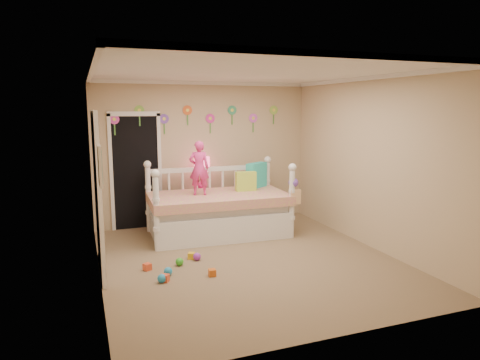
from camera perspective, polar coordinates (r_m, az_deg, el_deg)
name	(u,v)px	position (r m, az deg, el deg)	size (l,w,h in m)	color
floor	(248,260)	(6.24, 1.06, -10.46)	(4.00, 4.50, 0.01)	#7F684C
ceiling	(249,72)	(5.89, 1.14, 14.06)	(4.00, 4.50, 0.01)	white
back_wall	(204,153)	(8.05, -4.75, 3.52)	(4.00, 0.01, 2.60)	tan
left_wall	(95,177)	(5.53, -18.58, 0.37)	(0.01, 4.50, 2.60)	tan
right_wall	(370,163)	(6.91, 16.76, 2.18)	(0.01, 4.50, 2.60)	tan
crown_molding	(249,74)	(5.89, 1.14, 13.77)	(4.00, 4.50, 0.06)	white
daybed	(218,198)	(7.30, -2.88, -2.37)	(2.33, 1.26, 1.27)	white
pillow_turquoise	(257,175)	(7.83, 2.19, 0.64)	(0.45, 0.16, 0.45)	#28CAC2
pillow_lime	(246,181)	(7.50, 0.76, -0.17)	(0.35, 0.13, 0.34)	#B0D440
child	(199,168)	(7.13, -5.41, 1.57)	(0.33, 0.21, 0.90)	#EA358B
nightstand	(203,207)	(8.02, -4.94, -3.60)	(0.39, 0.29, 0.64)	white
table_lamp	(202,168)	(7.89, -5.01, 1.56)	(0.28, 0.28, 0.61)	#E61E73
closet_doorway	(136,171)	(7.83, -13.54, 1.17)	(0.90, 0.04, 2.07)	black
flower_decals	(199,119)	(7.98, -5.42, 8.06)	(3.40, 0.02, 0.50)	#B2668C
mirror_closet	(98,193)	(5.87, -18.16, -1.59)	(0.07, 1.30, 2.10)	white
wall_picture	(100,166)	(4.61, -17.99, 1.81)	(0.05, 0.34, 0.42)	white
hanging_bag	(294,192)	(7.15, 7.10, -1.56)	(0.20, 0.16, 0.36)	beige
toy_scatter	(179,267)	(5.87, -8.09, -11.32)	(0.80, 1.30, 0.11)	#996666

